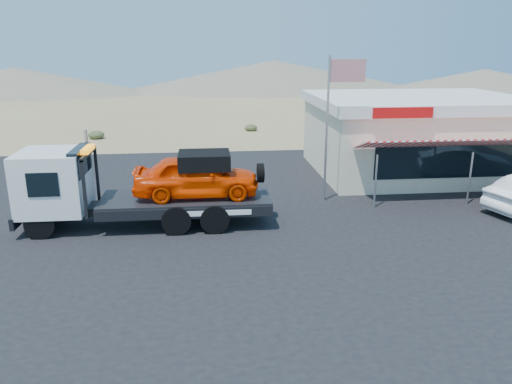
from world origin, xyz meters
TOP-DOWN VIEW (x-y plane):
  - ground at (0.00, 0.00)m, footprint 120.00×120.00m
  - asphalt_lot at (2.00, 3.00)m, footprint 32.00×24.00m
  - tow_truck at (-2.72, 2.24)m, footprint 8.84×2.62m
  - jerky_store at (10.50, 8.97)m, footprint 10.40×9.97m
  - flagpole at (4.93, 4.50)m, footprint 1.55×0.10m
  - distant_hills at (-9.77, 55.14)m, footprint 126.00×48.00m

SIDE VIEW (x-z plane):
  - ground at x=0.00m, z-range 0.00..0.00m
  - asphalt_lot at x=2.00m, z-range 0.00..0.02m
  - tow_truck at x=-2.72m, z-range 0.11..3.07m
  - distant_hills at x=-9.77m, z-range -0.21..3.99m
  - jerky_store at x=10.50m, z-range 0.04..3.94m
  - flagpole at x=4.93m, z-range 0.76..6.76m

